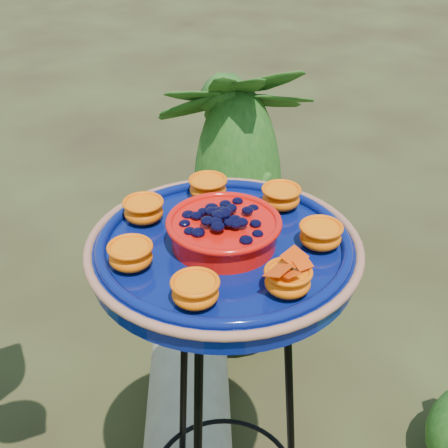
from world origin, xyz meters
The scene contains 4 objects.
tripod_stand centered at (-0.08, 0.01, 0.50)m, with size 0.36×0.36×0.82m.
feeder_dish centered at (-0.08, 0.01, 0.86)m, with size 0.50×0.50×0.10m.
driftwood_log centered at (0.06, 0.22, 0.11)m, with size 0.22×0.22×0.66m, color tan.
shrub_back_right centered at (0.71, 0.55, 0.44)m, with size 0.49×0.49×0.87m, color #164612.
Camera 1 is at (-0.72, -0.49, 1.41)m, focal length 50.00 mm.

